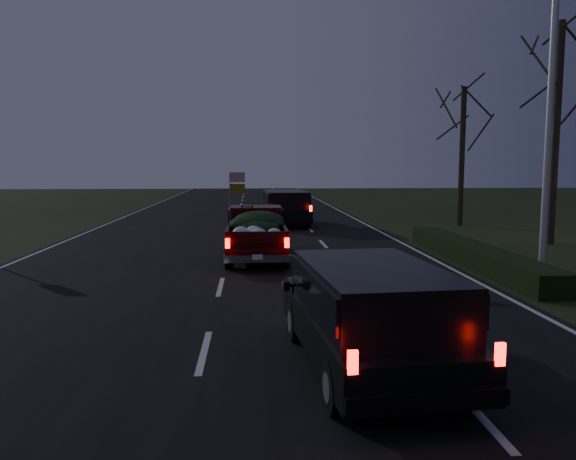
{
  "coord_description": "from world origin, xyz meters",
  "views": [
    {
      "loc": [
        0.8,
        -14.08,
        3.1
      ],
      "look_at": [
        1.81,
        1.36,
        1.3
      ],
      "focal_mm": 35.0,
      "sensor_mm": 36.0,
      "label": 1
    }
  ],
  "objects_px": {
    "lead_suv": "(285,204)",
    "rear_suv": "(371,306)",
    "pickup_truck": "(256,230)",
    "light_pole": "(551,82)"
  },
  "relations": [
    {
      "from": "rear_suv",
      "to": "pickup_truck",
      "type": "bearing_deg",
      "value": 94.03
    },
    {
      "from": "lead_suv",
      "to": "rear_suv",
      "type": "distance_m",
      "value": 20.55
    },
    {
      "from": "lead_suv",
      "to": "rear_suv",
      "type": "xyz_separation_m",
      "value": [
        0.03,
        -20.55,
        -0.09
      ]
    },
    {
      "from": "pickup_truck",
      "to": "lead_suv",
      "type": "height_order",
      "value": "pickup_truck"
    },
    {
      "from": "light_pole",
      "to": "rear_suv",
      "type": "xyz_separation_m",
      "value": [
        -6.93,
        -8.0,
        -4.48
      ]
    },
    {
      "from": "lead_suv",
      "to": "pickup_truck",
      "type": "bearing_deg",
      "value": -101.95
    },
    {
      "from": "pickup_truck",
      "to": "lead_suv",
      "type": "xyz_separation_m",
      "value": [
        1.59,
        10.27,
        0.14
      ]
    },
    {
      "from": "light_pole",
      "to": "lead_suv",
      "type": "height_order",
      "value": "light_pole"
    },
    {
      "from": "lead_suv",
      "to": "rear_suv",
      "type": "height_order",
      "value": "lead_suv"
    },
    {
      "from": "light_pole",
      "to": "lead_suv",
      "type": "bearing_deg",
      "value": 119.05
    }
  ]
}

